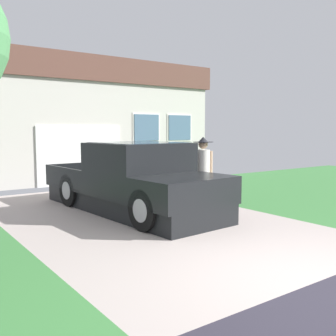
{
  "coord_description": "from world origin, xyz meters",
  "views": [
    {
      "loc": [
        -4.31,
        -2.73,
        1.9
      ],
      "look_at": [
        0.66,
        4.18,
        1.05
      ],
      "focal_mm": 41.74,
      "sensor_mm": 36.0,
      "label": 1
    }
  ],
  "objects_px": {
    "handbag": "(213,205)",
    "wheeled_trash_bin": "(169,168)",
    "pickup_truck": "(138,182)",
    "person_with_hat": "(203,168)",
    "house_with_garage": "(85,120)"
  },
  "relations": [
    {
      "from": "handbag",
      "to": "wheeled_trash_bin",
      "type": "distance_m",
      "value": 4.57
    },
    {
      "from": "pickup_truck",
      "to": "handbag",
      "type": "xyz_separation_m",
      "value": [
        1.49,
        -0.91,
        -0.56
      ]
    },
    {
      "from": "wheeled_trash_bin",
      "to": "person_with_hat",
      "type": "bearing_deg",
      "value": -115.38
    },
    {
      "from": "house_with_garage",
      "to": "wheeled_trash_bin",
      "type": "height_order",
      "value": "house_with_garage"
    },
    {
      "from": "handbag",
      "to": "house_with_garage",
      "type": "distance_m",
      "value": 8.95
    },
    {
      "from": "pickup_truck",
      "to": "person_with_hat",
      "type": "bearing_deg",
      "value": 151.59
    },
    {
      "from": "house_with_garage",
      "to": "handbag",
      "type": "bearing_deg",
      "value": -94.43
    },
    {
      "from": "person_with_hat",
      "to": "house_with_garage",
      "type": "distance_m",
      "value": 8.53
    },
    {
      "from": "pickup_truck",
      "to": "person_with_hat",
      "type": "relative_size",
      "value": 3.05
    },
    {
      "from": "pickup_truck",
      "to": "wheeled_trash_bin",
      "type": "distance_m",
      "value": 4.63
    },
    {
      "from": "person_with_hat",
      "to": "wheeled_trash_bin",
      "type": "xyz_separation_m",
      "value": [
        1.86,
        3.92,
        -0.41
      ]
    },
    {
      "from": "house_with_garage",
      "to": "person_with_hat",
      "type": "bearing_deg",
      "value": -95.21
    },
    {
      "from": "handbag",
      "to": "pickup_truck",
      "type": "bearing_deg",
      "value": 148.7
    },
    {
      "from": "person_with_hat",
      "to": "handbag",
      "type": "bearing_deg",
      "value": 138.38
    },
    {
      "from": "pickup_truck",
      "to": "wheeled_trash_bin",
      "type": "height_order",
      "value": "pickup_truck"
    }
  ]
}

